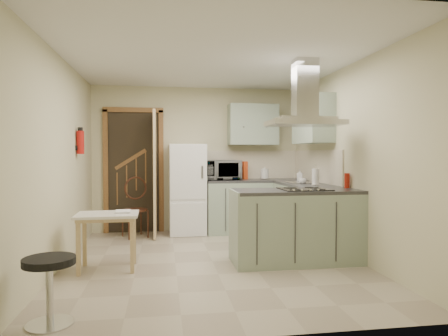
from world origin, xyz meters
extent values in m
plane|color=tan|center=(0.00, 0.00, 0.00)|extent=(4.20, 4.20, 0.00)
plane|color=silver|center=(0.00, 0.00, 2.50)|extent=(4.20, 4.20, 0.00)
plane|color=beige|center=(0.00, 2.10, 1.25)|extent=(3.60, 0.00, 3.60)
plane|color=beige|center=(-1.80, 0.00, 1.25)|extent=(0.00, 4.20, 4.20)
plane|color=beige|center=(1.80, 0.00, 1.25)|extent=(0.00, 4.20, 4.20)
cube|color=brown|center=(-1.10, 2.07, 1.05)|extent=(1.10, 0.12, 2.10)
cube|color=white|center=(-0.20, 1.80, 0.75)|extent=(0.60, 0.60, 1.50)
cube|color=#9EB2A0|center=(0.66, 1.80, 0.45)|extent=(1.08, 0.60, 0.90)
cube|color=#9EB2A0|center=(1.50, 1.12, 0.45)|extent=(0.60, 1.95, 0.90)
cube|color=beige|center=(0.96, 2.09, 1.15)|extent=(1.68, 0.02, 0.50)
cube|color=#9EB2A0|center=(0.95, 1.93, 1.85)|extent=(0.85, 0.35, 0.70)
cube|color=#9EB2A0|center=(1.62, 0.85, 1.85)|extent=(0.35, 0.90, 0.70)
cube|color=#9EB2A0|center=(1.02, -0.18, 0.45)|extent=(1.55, 0.65, 0.90)
cube|color=black|center=(1.12, -0.18, 0.91)|extent=(0.58, 0.50, 0.01)
cube|color=silver|center=(1.12, -0.18, 1.72)|extent=(0.90, 0.55, 0.10)
cube|color=silver|center=(1.50, 0.95, 0.91)|extent=(0.45, 0.40, 0.01)
cylinder|color=#B2140F|center=(-1.74, 0.90, 1.50)|extent=(0.10, 0.10, 0.32)
cube|color=#CABA7C|center=(-1.24, -0.16, 0.33)|extent=(0.71, 0.54, 0.65)
cube|color=#452117|center=(-1.05, 1.63, 0.44)|extent=(0.52, 0.52, 0.88)
cylinder|color=black|center=(-1.48, -1.64, 0.27)|extent=(0.51, 0.51, 0.54)
imported|color=black|center=(0.38, 1.82, 1.07)|extent=(0.66, 0.49, 0.34)
cylinder|color=silver|center=(1.13, 1.79, 1.00)|extent=(0.18, 0.18, 0.21)
cube|color=#D74419|center=(0.79, 1.99, 1.05)|extent=(0.14, 0.22, 0.31)
imported|color=#9FA0AB|center=(1.60, 1.34, 1.00)|extent=(0.12, 0.12, 0.19)
cylinder|color=silver|center=(1.53, 0.48, 1.02)|extent=(0.12, 0.12, 0.24)
imported|color=silver|center=(1.44, 0.73, 0.94)|extent=(0.13, 0.13, 0.08)
cylinder|color=#A01B0D|center=(1.75, -0.05, 1.00)|extent=(0.07, 0.07, 0.19)
imported|color=#A14A35|center=(-1.16, -0.09, 0.71)|extent=(0.19, 0.25, 0.11)
camera|label=1|loc=(-0.60, -4.89, 1.34)|focal=32.00mm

